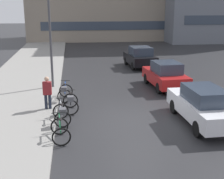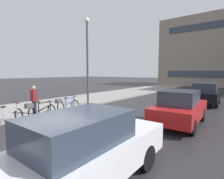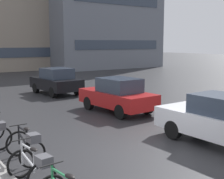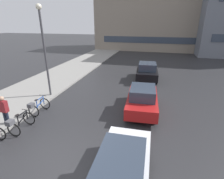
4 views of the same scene
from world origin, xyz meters
TOP-DOWN VIEW (x-y plane):
  - ground_plane at (0.00, 0.00)m, footprint 140.00×140.00m
  - sidewalk_kerb at (-6.00, 10.00)m, footprint 4.80×60.00m
  - bicycle_second at (-3.33, -0.20)m, footprint 0.83×1.39m
  - bicycle_third at (-2.96, 1.28)m, footprint 0.76×1.41m
  - bicycle_farthest at (-3.25, 3.12)m, footprint 0.80×1.36m
  - car_white at (2.63, -0.82)m, footprint 1.78×4.42m
  - car_red at (2.75, 5.03)m, footprint 2.00×4.03m
  - car_black at (2.60, 11.48)m, footprint 2.14×3.84m
  - pedestrian at (-4.03, 1.57)m, footprint 0.41×0.26m
  - streetlamp at (-4.02, 5.63)m, footprint 0.37×0.37m

SIDE VIEW (x-z plane):
  - ground_plane at x=0.00m, z-range 0.00..0.00m
  - sidewalk_kerb at x=-6.00m, z-range 0.00..0.14m
  - bicycle_second at x=-3.33m, z-range -0.01..0.98m
  - bicycle_farthest at x=-3.25m, z-range 0.00..0.99m
  - bicycle_third at x=-2.96m, z-range 0.00..1.01m
  - car_red at x=2.75m, z-range -0.01..1.60m
  - car_white at x=2.63m, z-range 0.00..1.61m
  - car_black at x=2.60m, z-range -0.01..1.64m
  - pedestrian at x=-4.03m, z-range 0.11..1.81m
  - streetlamp at x=-4.02m, z-range 0.80..7.06m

